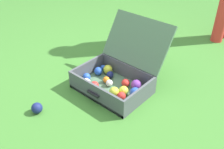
{
  "coord_description": "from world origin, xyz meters",
  "views": [
    {
      "loc": [
        1.09,
        -1.2,
        1.21
      ],
      "look_at": [
        0.04,
        -0.01,
        0.15
      ],
      "focal_mm": 40.33,
      "sensor_mm": 36.0,
      "label": 1
    }
  ],
  "objects": [
    {
      "name": "open_suitcase",
      "position": [
        0.04,
        0.06,
        0.11
      ],
      "size": [
        0.56,
        0.63,
        0.49
      ],
      "color": "#4C7051",
      "rests_on": "ground"
    },
    {
      "name": "ground_plane",
      "position": [
        0.0,
        0.0,
        0.0
      ],
      "size": [
        16.0,
        16.0,
        0.0
      ],
      "primitive_type": "plane",
      "color": "#3D7A2D"
    },
    {
      "name": "stray_ball_on_grass",
      "position": [
        -0.18,
        -0.55,
        0.04
      ],
      "size": [
        0.08,
        0.08,
        0.08
      ],
      "primitive_type": "sphere",
      "color": "navy",
      "rests_on": "ground"
    }
  ]
}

